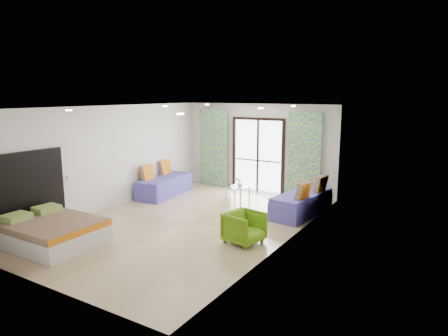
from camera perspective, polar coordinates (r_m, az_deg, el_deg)
The scene contains 24 objects.
floor at distance 9.58m, azimuth -5.32°, elevation -7.71°, with size 5.00×7.50×0.01m, color #9F805F, non-canonical shape.
ceiling at distance 9.10m, azimuth -5.61°, elevation 8.66°, with size 5.00×7.50×0.01m, color silver, non-canonical shape.
wall_back at distance 12.42m, azimuth 4.94°, elevation 2.91°, with size 5.00×0.01×2.70m, color silver, non-canonical shape.
wall_front at distance 6.70m, azimuth -25.04°, elevation -4.67°, with size 5.00×0.01×2.70m, color silver, non-canonical shape.
wall_left at distance 10.91m, azimuth -16.06°, elevation 1.48°, with size 0.01×7.50×2.70m, color silver, non-canonical shape.
wall_right at distance 8.03m, azimuth 9.01°, elevation -1.40°, with size 0.01×7.50×2.70m, color silver, non-canonical shape.
balcony_door at distance 12.40m, azimuth 4.87°, elevation 2.48°, with size 1.76×0.08×2.28m.
balcony_rail at distance 12.46m, azimuth 4.87°, elevation 1.08°, with size 1.52×0.03×0.04m, color #595451.
curtain_left at distance 13.03m, azimuth -1.54°, elevation 2.87°, with size 1.00×0.10×2.50m, color beige.
curtain_right at distance 11.66m, azimuth 11.37°, elevation 1.75°, with size 1.00×0.10×2.50m, color beige.
downlight_a at distance 8.66m, azimuth -21.28°, elevation 7.70°, with size 0.12×0.12×0.02m, color #FFE0B2.
downlight_b at distance 6.67m, azimuth -6.28°, elevation 7.70°, with size 0.12×0.12×0.02m, color #FFE0B2.
downlight_c at distance 10.75m, azimuth -8.42°, elevation 8.72°, with size 0.12×0.12×0.02m, color #FFE0B2.
downlight_d at distance 9.23m, azimuth 5.26°, elevation 8.50°, with size 0.12×0.12×0.02m, color #FFE0B2.
downlight_e at distance 12.36m, azimuth -2.43°, elevation 9.05°, with size 0.12×0.12×0.02m, color #FFE0B2.
downlight_f at distance 11.06m, azimuth 9.88°, elevation 8.73°, with size 0.12×0.12×0.02m, color #FFE0B2.
headboard at distance 9.43m, azimuth -27.19°, elevation -2.53°, with size 0.06×2.10×1.50m, color black.
switch_plate at distance 10.12m, azimuth -21.23°, elevation -1.24°, with size 0.02×0.10×0.10m, color silver.
bed at distance 8.83m, azimuth -23.35°, elevation -8.38°, with size 1.81×1.48×0.62m.
daybed_left at distance 12.07m, azimuth -8.56°, elevation -2.43°, with size 1.01×2.07×0.98m.
daybed_right at distance 10.21m, azimuth 11.12°, elevation -4.93°, with size 1.02×2.06×0.97m.
coffee_table at distance 11.43m, azimuth 1.97°, elevation -2.93°, with size 0.58×0.58×0.64m.
vase at distance 11.42m, azimuth 2.29°, elevation -2.31°, with size 0.16×0.17×0.16m, color white.
armchair at distance 8.19m, azimuth 2.92°, elevation -8.27°, with size 0.69×0.64×0.71m, color #5E9413.
Camera 1 is at (5.45, -7.28, 3.00)m, focal length 32.00 mm.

